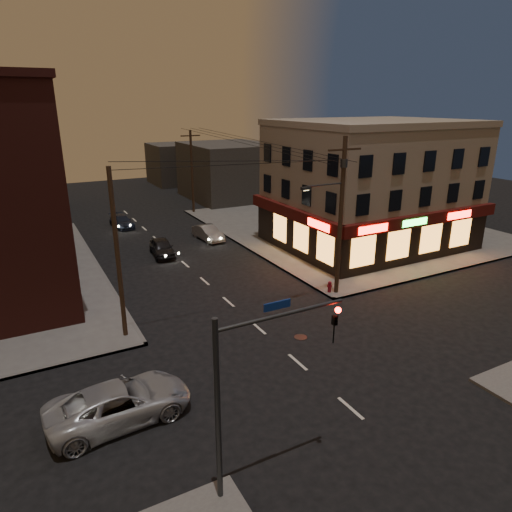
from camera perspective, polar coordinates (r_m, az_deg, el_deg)
ground at (r=22.92m, az=5.22°, el=-13.08°), size 120.00×120.00×0.00m
sidewalk_ne at (r=47.07m, az=10.95°, el=3.66°), size 24.00×28.00×0.15m
pizza_building at (r=40.51m, az=14.06°, el=8.66°), size 15.85×12.85×10.50m
bg_building_ne_a at (r=60.21m, az=-3.47°, el=10.55°), size 10.00×12.00×7.00m
bg_building_ne_b at (r=72.45m, az=-9.69°, el=11.32°), size 8.00×8.00×6.00m
utility_pole_main at (r=28.83m, az=10.41°, el=5.83°), size 4.20×0.44×10.00m
utility_pole_far at (r=51.83m, az=-8.00°, el=10.36°), size 0.26×0.26×9.00m
utility_pole_west at (r=24.17m, az=-16.92°, el=0.06°), size 0.24×0.24×9.00m
traffic_signal at (r=14.22m, az=-0.94°, el=-15.02°), size 4.49×0.32×6.47m
suv_cross at (r=19.66m, az=-16.65°, el=-17.16°), size 5.79×2.96×1.56m
sedan_near at (r=38.17m, az=-11.66°, el=1.04°), size 2.07×4.26×1.40m
sedan_mid at (r=41.95m, az=-6.02°, el=2.90°), size 1.80×4.17×1.34m
sedan_far at (r=47.97m, az=-16.43°, el=4.15°), size 2.03×4.20×1.18m
fire_hydrant at (r=30.38m, az=9.19°, el=-3.73°), size 0.34×0.34×0.76m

